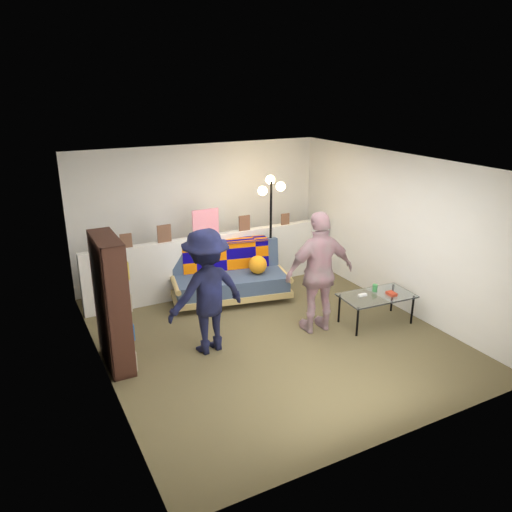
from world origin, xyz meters
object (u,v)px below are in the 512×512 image
at_px(bookshelf, 112,307).
at_px(person_right, 320,273).
at_px(futon_sofa, 230,277).
at_px(coffee_table, 377,297).
at_px(person_left, 207,292).
at_px(floor_lamp, 271,210).

distance_m(bookshelf, person_right, 2.80).
distance_m(futon_sofa, person_right, 1.77).
height_order(coffee_table, person_right, person_right).
bearing_deg(person_left, coffee_table, 161.97).
height_order(futon_sofa, person_left, person_left).
bearing_deg(coffee_table, floor_lamp, 109.19).
bearing_deg(futon_sofa, person_left, -125.09).
xyz_separation_m(futon_sofa, person_right, (0.65, -1.57, 0.50)).
distance_m(bookshelf, floor_lamp, 3.31).
distance_m(coffee_table, person_right, 1.01).
xyz_separation_m(coffee_table, floor_lamp, (-0.69, 1.97, 0.95)).
bearing_deg(bookshelf, person_left, -9.87).
xyz_separation_m(coffee_table, person_right, (-0.88, 0.23, 0.46)).
bearing_deg(person_left, person_right, 164.65).
bearing_deg(futon_sofa, bookshelf, -151.26).
xyz_separation_m(futon_sofa, person_left, (-0.96, -1.37, 0.45)).
distance_m(futon_sofa, person_left, 1.73).
bearing_deg(bookshelf, person_right, -8.24).
bearing_deg(coffee_table, futon_sofa, 130.42).
height_order(futon_sofa, person_right, person_right).
distance_m(coffee_table, floor_lamp, 2.29).
relative_size(futon_sofa, person_left, 1.21).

